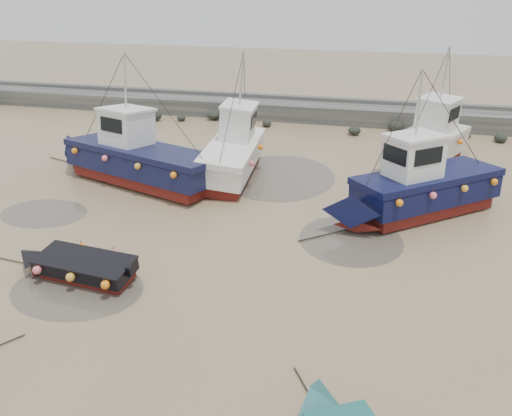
% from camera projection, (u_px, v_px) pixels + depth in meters
% --- Properties ---
extents(ground, '(120.00, 120.00, 0.00)m').
position_uv_depth(ground, '(174.00, 280.00, 17.20)').
color(ground, '#97835A').
rests_on(ground, ground).
extents(seawall, '(60.00, 4.92, 1.50)m').
position_uv_depth(seawall, '(287.00, 110.00, 36.32)').
color(seawall, slate).
rests_on(seawall, ground).
extents(puddle_a, '(4.54, 4.54, 0.01)m').
position_uv_depth(puddle_a, '(77.00, 289.00, 16.71)').
color(puddle_a, '#544D43').
rests_on(puddle_a, ground).
extents(puddle_b, '(4.12, 4.12, 0.01)m').
position_uv_depth(puddle_b, '(351.00, 239.00, 19.85)').
color(puddle_b, '#544D43').
rests_on(puddle_b, ground).
extents(puddle_c, '(3.91, 3.91, 0.01)m').
position_uv_depth(puddle_c, '(44.00, 213.00, 22.06)').
color(puddle_c, '#544D43').
rests_on(puddle_c, ground).
extents(puddle_d, '(5.71, 5.71, 0.01)m').
position_uv_depth(puddle_d, '(280.00, 176.00, 26.10)').
color(puddle_d, '#544D43').
rests_on(puddle_d, ground).
extents(dinghy_4, '(5.75, 2.08, 1.43)m').
position_uv_depth(dinghy_4, '(78.00, 263.00, 17.19)').
color(dinghy_4, maroon).
rests_on(dinghy_4, ground).
extents(cabin_boat_0, '(11.30, 5.70, 6.22)m').
position_uv_depth(cabin_boat_0, '(133.00, 157.00, 25.00)').
color(cabin_boat_0, maroon).
rests_on(cabin_boat_0, ground).
extents(cabin_boat_1, '(2.98, 9.76, 6.22)m').
position_uv_depth(cabin_boat_1, '(233.00, 149.00, 26.00)').
color(cabin_boat_1, maroon).
rests_on(cabin_boat_1, ground).
extents(cabin_boat_2, '(8.35, 6.97, 6.22)m').
position_uv_depth(cabin_boat_2, '(417.00, 187.00, 21.28)').
color(cabin_boat_2, maroon).
rests_on(cabin_boat_2, ground).
extents(cabin_boat_3, '(5.46, 8.61, 6.22)m').
position_uv_depth(cabin_boat_3, '(431.00, 139.00, 27.40)').
color(cabin_boat_3, maroon).
rests_on(cabin_boat_3, ground).
extents(person, '(0.78, 0.60, 1.93)m').
position_uv_depth(person, '(160.00, 193.00, 24.15)').
color(person, '#191F3C').
rests_on(person, ground).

